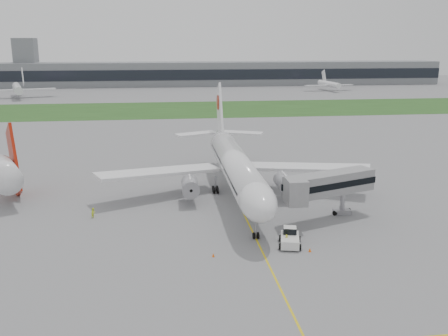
{
  "coord_description": "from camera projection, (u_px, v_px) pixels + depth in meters",
  "views": [
    {
      "loc": [
        -12.28,
        -77.78,
        26.27
      ],
      "look_at": [
        -2.28,
        2.0,
        5.77
      ],
      "focal_mm": 40.0,
      "sensor_mm": 36.0,
      "label": 1
    }
  ],
  "objects": [
    {
      "name": "ground",
      "position": [
        239.0,
        204.0,
        82.75
      ],
      "size": [
        600.0,
        600.0,
        0.0
      ],
      "primitive_type": "plane",
      "color": "gray",
      "rests_on": "ground"
    },
    {
      "name": "pushback_tug",
      "position": [
        290.0,
        238.0,
        66.04
      ],
      "size": [
        3.67,
        4.69,
        2.18
      ],
      "rotation": [
        0.0,
        0.0,
        -0.24
      ],
      "color": "silver",
      "rests_on": "ground"
    },
    {
      "name": "ground_crew_near",
      "position": [
        286.0,
        241.0,
        65.42
      ],
      "size": [
        0.71,
        0.55,
        1.71
      ],
      "primitive_type": "imported",
      "rotation": [
        0.0,
        0.0,
        3.39
      ],
      "color": "yellow",
      "rests_on": "ground"
    },
    {
      "name": "safety_cone_left",
      "position": [
        213.0,
        255.0,
        62.51
      ],
      "size": [
        0.36,
        0.36,
        0.49
      ],
      "primitive_type": "cone",
      "color": "#FA5F0D",
      "rests_on": "ground"
    },
    {
      "name": "apron_markings",
      "position": [
        244.0,
        214.0,
        77.95
      ],
      "size": [
        70.0,
        70.0,
        0.04
      ],
      "primitive_type": null,
      "color": "yellow",
      "rests_on": "ground"
    },
    {
      "name": "grass_strip",
      "position": [
        193.0,
        109.0,
        198.13
      ],
      "size": [
        600.0,
        50.0,
        0.02
      ],
      "primitive_type": "cube",
      "color": "#244A1B",
      "rests_on": "ground"
    },
    {
      "name": "neighbor_aircraft",
      "position": [
        5.0,
        172.0,
        82.08
      ],
      "size": [
        8.22,
        16.58,
        13.48
      ],
      "rotation": [
        0.0,
        0.0,
        0.41
      ],
      "color": "#9F1B09",
      "rests_on": "ground"
    },
    {
      "name": "ground_crew_far",
      "position": [
        93.0,
        213.0,
        76.26
      ],
      "size": [
        0.88,
        0.96,
        1.59
      ],
      "primitive_type": "imported",
      "rotation": [
        0.0,
        0.0,
        1.11
      ],
      "color": "#E2F829",
      "rests_on": "ground"
    },
    {
      "name": "jet_bridge",
      "position": [
        325.0,
        185.0,
        74.15
      ],
      "size": [
        15.43,
        9.61,
        7.41
      ],
      "rotation": [
        0.0,
        0.0,
        0.37
      ],
      "color": "gray",
      "rests_on": "ground"
    },
    {
      "name": "terminal_building",
      "position": [
        181.0,
        74.0,
        302.04
      ],
      "size": [
        320.0,
        22.3,
        14.0
      ],
      "color": "gray",
      "rests_on": "ground"
    },
    {
      "name": "airliner",
      "position": [
        235.0,
        164.0,
        86.04
      ],
      "size": [
        48.13,
        53.95,
        17.88
      ],
      "color": "white",
      "rests_on": "ground"
    },
    {
      "name": "control_tower",
      "position": [
        29.0,
        87.0,
        294.96
      ],
      "size": [
        12.0,
        12.0,
        56.0
      ],
      "primitive_type": null,
      "color": "gray",
      "rests_on": "ground"
    },
    {
      "name": "distant_aircraft_right",
      "position": [
        329.0,
        91.0,
        271.73
      ],
      "size": [
        29.66,
        26.82,
        10.42
      ],
      "primitive_type": null,
      "rotation": [
        0.0,
        0.0,
        0.11
      ],
      "color": "white",
      "rests_on": "ground"
    },
    {
      "name": "distant_aircraft_left",
      "position": [
        18.0,
        98.0,
        237.26
      ],
      "size": [
        41.77,
        39.06,
        13.18
      ],
      "primitive_type": null,
      "rotation": [
        0.0,
        0.0,
        0.29
      ],
      "color": "white",
      "rests_on": "ground"
    },
    {
      "name": "safety_cone_right",
      "position": [
        310.0,
        250.0,
        63.99
      ],
      "size": [
        0.39,
        0.39,
        0.54
      ],
      "primitive_type": "cone",
      "color": "#FA5F0D",
      "rests_on": "ground"
    }
  ]
}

